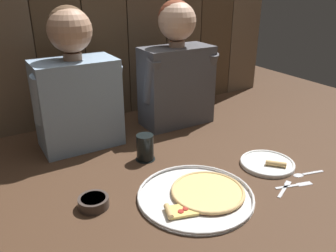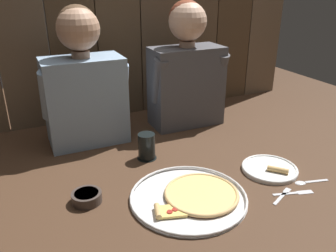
# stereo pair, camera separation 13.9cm
# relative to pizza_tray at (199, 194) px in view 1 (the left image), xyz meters

# --- Properties ---
(ground_plane) EXTENTS (3.20, 3.20, 0.00)m
(ground_plane) POSITION_rel_pizza_tray_xyz_m (0.03, 0.16, -0.01)
(ground_plane) COLOR #422B1C
(pizza_tray) EXTENTS (0.42, 0.42, 0.03)m
(pizza_tray) POSITION_rel_pizza_tray_xyz_m (0.00, 0.00, 0.00)
(pizza_tray) COLOR silver
(pizza_tray) RESTS_ON ground
(dinner_plate) EXTENTS (0.23, 0.23, 0.03)m
(dinner_plate) POSITION_rel_pizza_tray_xyz_m (0.38, 0.04, -0.00)
(dinner_plate) COLOR white
(dinner_plate) RESTS_ON ground
(drinking_glass) EXTENTS (0.09, 0.09, 0.12)m
(drinking_glass) POSITION_rel_pizza_tray_xyz_m (-0.04, 0.35, 0.05)
(drinking_glass) COLOR black
(drinking_glass) RESTS_ON ground
(dipping_bowl) EXTENTS (0.11, 0.11, 0.04)m
(dipping_bowl) POSITION_rel_pizza_tray_xyz_m (-0.35, 0.14, 0.01)
(dipping_bowl) COLOR #3D332D
(dipping_bowl) RESTS_ON ground
(table_fork) EXTENTS (0.12, 0.07, 0.01)m
(table_fork) POSITION_rel_pizza_tray_xyz_m (0.31, -0.12, -0.01)
(table_fork) COLOR silver
(table_fork) RESTS_ON ground
(table_knife) EXTENTS (0.15, 0.06, 0.01)m
(table_knife) POSITION_rel_pizza_tray_xyz_m (0.35, -0.13, -0.01)
(table_knife) COLOR silver
(table_knife) RESTS_ON ground
(table_spoon) EXTENTS (0.14, 0.05, 0.01)m
(table_spoon) POSITION_rel_pizza_tray_xyz_m (0.45, -0.09, -0.01)
(table_spoon) COLOR silver
(table_spoon) RESTS_ON ground
(diner_left) EXTENTS (0.40, 0.22, 0.63)m
(diner_left) POSITION_rel_pizza_tray_xyz_m (-0.23, 0.64, 0.28)
(diner_left) COLOR #849EB7
(diner_left) RESTS_ON ground
(diner_right) EXTENTS (0.41, 0.21, 0.64)m
(diner_right) POSITION_rel_pizza_tray_xyz_m (0.30, 0.64, 0.29)
(diner_right) COLOR #4C4C51
(diner_right) RESTS_ON ground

